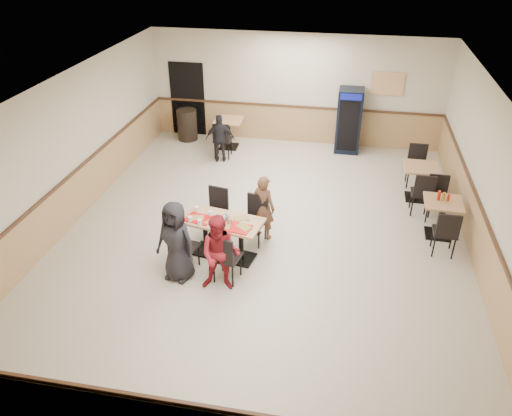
% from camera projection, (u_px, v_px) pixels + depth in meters
% --- Properties ---
extents(ground, '(10.00, 10.00, 0.00)m').
position_uv_depth(ground, '(264.00, 234.00, 10.10)').
color(ground, beige).
rests_on(ground, ground).
extents(room_shell, '(10.00, 10.00, 10.00)m').
position_uv_depth(room_shell, '(357.00, 163.00, 11.68)').
color(room_shell, silver).
rests_on(room_shell, ground).
extents(main_table, '(1.57, 0.99, 0.78)m').
position_uv_depth(main_table, '(223.00, 232.00, 9.22)').
color(main_table, black).
rests_on(main_table, ground).
extents(main_chairs, '(1.58, 1.92, 0.99)m').
position_uv_depth(main_chairs, '(220.00, 233.00, 9.25)').
color(main_chairs, black).
rests_on(main_chairs, ground).
extents(diner_woman_left, '(0.83, 0.64, 1.50)m').
position_uv_depth(diner_woman_left, '(176.00, 242.00, 8.54)').
color(diner_woman_left, black).
rests_on(diner_woman_left, ground).
extents(diner_woman_right, '(0.72, 0.58, 1.42)m').
position_uv_depth(diner_woman_right, '(220.00, 254.00, 8.30)').
color(diner_woman_right, maroon).
rests_on(diner_woman_right, ground).
extents(diner_man_opposite, '(0.58, 0.48, 1.34)m').
position_uv_depth(diner_man_opposite, '(263.00, 207.00, 9.71)').
color(diner_man_opposite, brown).
rests_on(diner_man_opposite, ground).
extents(lone_diner, '(0.78, 0.44, 1.26)m').
position_uv_depth(lone_diner, '(220.00, 138.00, 12.84)').
color(lone_diner, black).
rests_on(lone_diner, ground).
extents(tabletop_clutter, '(1.30, 0.68, 0.12)m').
position_uv_depth(tabletop_clutter, '(218.00, 221.00, 9.02)').
color(tabletop_clutter, red).
rests_on(tabletop_clutter, main_table).
extents(side_table_near, '(0.75, 0.75, 0.78)m').
position_uv_depth(side_table_near, '(441.00, 213.00, 9.83)').
color(side_table_near, black).
rests_on(side_table_near, ground).
extents(side_table_near_chair_south, '(0.47, 0.47, 0.98)m').
position_uv_depth(side_table_near_chair_south, '(445.00, 231.00, 9.31)').
color(side_table_near_chair_south, black).
rests_on(side_table_near_chair_south, ground).
extents(side_table_near_chair_north, '(0.47, 0.47, 0.98)m').
position_uv_depth(side_table_near_chair_north, '(437.00, 199.00, 10.36)').
color(side_table_near_chair_north, black).
rests_on(side_table_near_chair_north, ground).
extents(side_table_far, '(0.75, 0.75, 0.80)m').
position_uv_depth(side_table_far, '(420.00, 177.00, 11.13)').
color(side_table_far, black).
rests_on(side_table_far, ground).
extents(side_table_far_chair_south, '(0.47, 0.47, 1.02)m').
position_uv_depth(side_table_far_chair_south, '(422.00, 192.00, 10.60)').
color(side_table_far_chair_south, black).
rests_on(side_table_far_chair_south, ground).
extents(side_table_far_chair_north, '(0.47, 0.47, 1.02)m').
position_uv_depth(side_table_far_chair_north, '(417.00, 166.00, 11.69)').
color(side_table_far_chair_north, black).
rests_on(side_table_far_chair_north, ground).
extents(condiment_caddy, '(0.23, 0.06, 0.20)m').
position_uv_depth(condiment_caddy, '(443.00, 196.00, 9.70)').
color(condiment_caddy, red).
rests_on(condiment_caddy, side_table_near).
extents(back_table, '(0.78, 0.78, 0.81)m').
position_uv_depth(back_table, '(229.00, 129.00, 13.67)').
color(back_table, black).
rests_on(back_table, ground).
extents(back_table_chair_lone, '(0.49, 0.49, 1.03)m').
position_uv_depth(back_table_chair_lone, '(223.00, 139.00, 13.13)').
color(back_table_chair_lone, black).
rests_on(back_table_chair_lone, ground).
extents(pepsi_cooler, '(0.66, 0.67, 1.72)m').
position_uv_depth(pepsi_cooler, '(349.00, 121.00, 13.32)').
color(pepsi_cooler, black).
rests_on(pepsi_cooler, ground).
extents(trash_bin, '(0.56, 0.56, 0.88)m').
position_uv_depth(trash_bin, '(187.00, 125.00, 14.22)').
color(trash_bin, black).
rests_on(trash_bin, ground).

